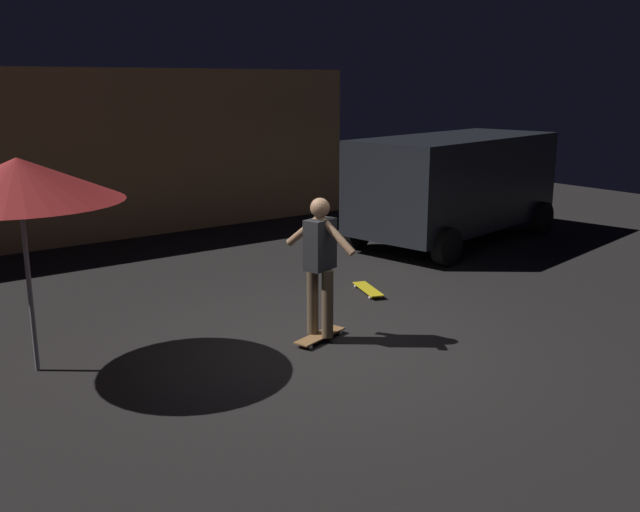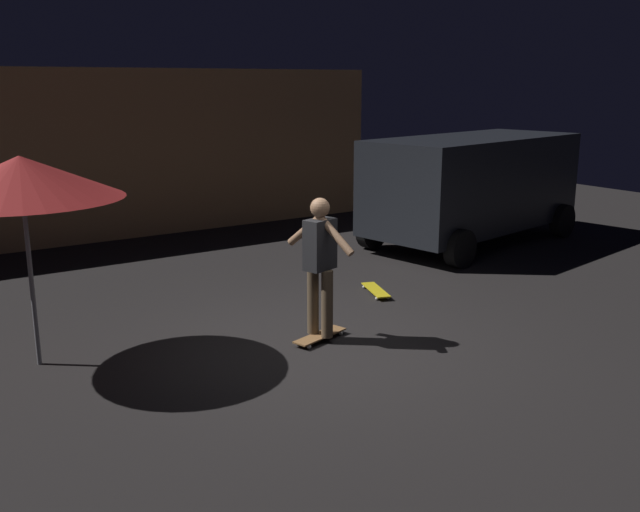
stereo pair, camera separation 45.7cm
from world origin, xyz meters
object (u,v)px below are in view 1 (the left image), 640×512
object	(u,v)px
patio_umbrella	(18,180)
skateboard_ridden	(320,336)
skateboard_spare	(368,289)
skater	(320,257)
parked_van	(455,182)

from	to	relation	value
patio_umbrella	skateboard_ridden	bearing A→B (deg)	-20.08
skateboard_spare	skater	distance (m)	2.31
skateboard_ridden	parked_van	bearing A→B (deg)	27.96
skateboard_spare	skater	world-z (taller)	skater
skater	skateboard_ridden	bearing A→B (deg)	90.00
patio_umbrella	skater	bearing A→B (deg)	-20.08
skateboard_spare	skater	size ratio (longest dim) A/B	0.48
parked_van	skater	world-z (taller)	parked_van
skateboard_ridden	skater	world-z (taller)	skater
skateboard_ridden	skater	xyz separation A→B (m)	(0.00, -0.00, 0.98)
skateboard_ridden	skater	distance (m)	0.98
skateboard_ridden	skateboard_spare	world-z (taller)	same
patio_umbrella	parked_van	bearing A→B (deg)	11.89
parked_van	skater	size ratio (longest dim) A/B	2.92
parked_van	skateboard_ridden	bearing A→B (deg)	-152.04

